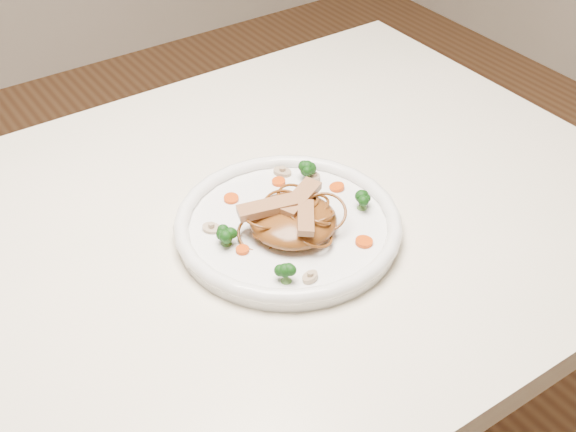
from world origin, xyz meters
TOP-DOWN VIEW (x-y plane):
  - table at (0.00, 0.00)m, footprint 1.20×0.80m
  - plate at (0.07, -0.05)m, footprint 0.39×0.39m
  - noodle_mound at (0.07, -0.06)m, footprint 0.12×0.12m
  - chicken_a at (0.09, -0.05)m, footprint 0.08×0.05m
  - chicken_b at (0.04, -0.05)m, footprint 0.08×0.05m
  - chicken_c at (0.07, -0.09)m, footprint 0.05×0.06m
  - broccoli_0 at (0.15, 0.01)m, footprint 0.03×0.03m
  - broccoli_1 at (-0.02, -0.04)m, footprint 0.03×0.03m
  - broccoli_2 at (0.01, -0.14)m, footprint 0.03×0.03m
  - broccoli_3 at (0.17, -0.08)m, footprint 0.03×0.03m
  - carrot_0 at (0.11, 0.03)m, footprint 0.02×0.02m
  - carrot_1 at (-0.01, -0.06)m, footprint 0.02×0.02m
  - carrot_2 at (0.17, -0.02)m, footprint 0.02×0.02m
  - carrot_3 at (0.04, 0.04)m, footprint 0.02×0.02m
  - carrot_4 at (0.13, -0.14)m, footprint 0.03×0.03m
  - mushroom_0 at (0.03, -0.15)m, footprint 0.03×0.03m
  - mushroom_1 at (0.16, 0.01)m, footprint 0.03×0.03m
  - mushroom_2 at (-0.02, -0.01)m, footprint 0.03×0.03m
  - mushroom_3 at (0.13, 0.05)m, footprint 0.04×0.04m

SIDE VIEW (x-z plane):
  - table at x=0.00m, z-range 0.28..1.03m
  - plate at x=0.07m, z-range 0.75..0.77m
  - carrot_0 at x=0.11m, z-range 0.77..0.77m
  - carrot_1 at x=-0.01m, z-range 0.77..0.77m
  - carrot_2 at x=0.17m, z-range 0.77..0.77m
  - carrot_3 at x=0.04m, z-range 0.77..0.77m
  - carrot_4 at x=0.13m, z-range 0.77..0.77m
  - mushroom_0 at x=0.03m, z-range 0.77..0.77m
  - mushroom_1 at x=0.16m, z-range 0.77..0.77m
  - mushroom_2 at x=-0.02m, z-range 0.77..0.77m
  - mushroom_3 at x=0.13m, z-range 0.77..0.77m
  - broccoli_3 at x=0.17m, z-range 0.77..0.79m
  - broccoli_2 at x=0.01m, z-range 0.77..0.80m
  - broccoli_1 at x=-0.02m, z-range 0.77..0.80m
  - noodle_mound at x=0.07m, z-range 0.76..0.80m
  - broccoli_0 at x=0.15m, z-range 0.77..0.80m
  - chicken_c at x=0.07m, z-range 0.80..0.81m
  - chicken_a at x=0.09m, z-range 0.80..0.81m
  - chicken_b at x=0.04m, z-range 0.80..0.81m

